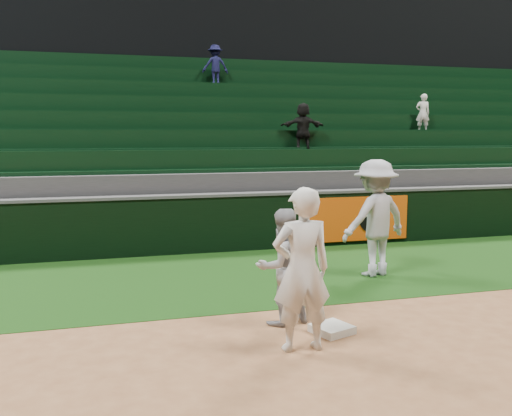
{
  "coord_description": "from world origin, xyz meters",
  "views": [
    {
      "loc": [
        -2.66,
        -6.62,
        2.51
      ],
      "look_at": [
        -0.11,
        2.3,
        1.3
      ],
      "focal_mm": 40.0,
      "sensor_mm": 36.0,
      "label": 1
    }
  ],
  "objects_px": {
    "first_base": "(332,329)",
    "baserunner": "(282,267)",
    "base_coach": "(375,218)",
    "first_baseman": "(302,270)"
  },
  "relations": [
    {
      "from": "first_base",
      "to": "first_baseman",
      "type": "xyz_separation_m",
      "value": [
        -0.58,
        -0.42,
        0.91
      ]
    },
    {
      "from": "base_coach",
      "to": "first_baseman",
      "type": "bearing_deg",
      "value": 35.29
    },
    {
      "from": "first_base",
      "to": "baserunner",
      "type": "xyz_separation_m",
      "value": [
        -0.49,
        0.53,
        0.72
      ]
    },
    {
      "from": "first_base",
      "to": "baserunner",
      "type": "height_order",
      "value": "baserunner"
    },
    {
      "from": "baserunner",
      "to": "first_base",
      "type": "bearing_deg",
      "value": 120.75
    },
    {
      "from": "first_baseman",
      "to": "baserunner",
      "type": "relative_size",
      "value": 1.24
    },
    {
      "from": "baserunner",
      "to": "base_coach",
      "type": "xyz_separation_m",
      "value": [
        2.4,
        2.01,
        0.27
      ]
    },
    {
      "from": "first_baseman",
      "to": "baserunner",
      "type": "bearing_deg",
      "value": -93.5
    },
    {
      "from": "first_baseman",
      "to": "base_coach",
      "type": "relative_size",
      "value": 0.93
    },
    {
      "from": "first_baseman",
      "to": "base_coach",
      "type": "height_order",
      "value": "base_coach"
    }
  ]
}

